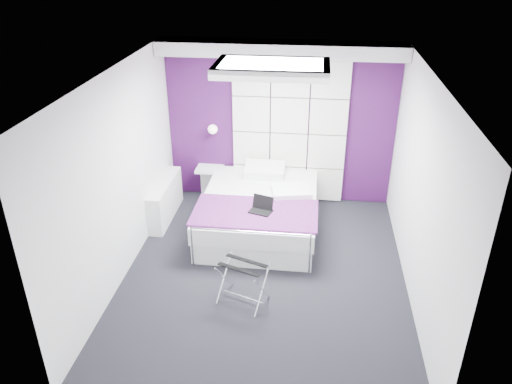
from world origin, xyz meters
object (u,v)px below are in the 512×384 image
Objects in this scene: radiator at (165,200)px; wall_lamp at (213,128)px; luggage_rack at (243,283)px; laptop at (261,207)px; bed at (259,211)px; nightstand at (210,169)px.

wall_lamp is at bearing 49.90° from radiator.
laptop reaches higher than luggage_rack.
wall_lamp reaches higher than radiator.
laptop is at bearing -81.01° from bed.
laptop is at bearing 106.70° from luggage_rack.
wall_lamp is 0.35× the size of nightstand.
nightstand is at bearing 135.75° from bed.
laptop is (1.00, -1.38, 0.11)m from nightstand.
laptop is at bearing -53.90° from nightstand.
bed is (0.85, -0.95, -0.91)m from wall_lamp.
bed is at bearing -7.11° from radiator.
radiator is 2.24× the size of luggage_rack.
bed is at bearing -44.25° from nightstand.
bed is 1.68m from luggage_rack.
bed is 0.58m from laptop.
laptop is (1.56, -0.66, 0.33)m from radiator.
nightstand is 1.71m from laptop.
luggage_rack is (0.93, -2.59, -0.26)m from nightstand.
radiator is 0.58× the size of bed.
luggage_rack is 1.82× the size of laptop.
wall_lamp is 0.70m from nightstand.
radiator is 0.94m from nightstand.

